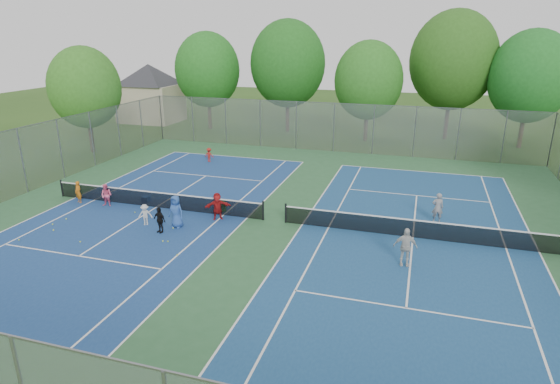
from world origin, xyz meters
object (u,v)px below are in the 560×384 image
Objects in this scene: net_left at (156,200)px; ball_hopper at (222,206)px; net_right at (414,229)px; instructor at (438,208)px; ball_crate at (146,199)px.

net_left reaches higher than ball_hopper.
net_right is at bearing -2.89° from ball_hopper.
ball_hopper is at bearing 177.11° from net_right.
instructor reaches higher than net_left.
net_left is 8.11× the size of instructor.
ball_crate is at bearing 178.51° from ball_hopper.
ball_crate is 4.90m from ball_hopper.
instructor is (15.08, 2.43, 0.34)m from net_left.
net_left reaches higher than ball_crate.
instructor is (11.26, 1.91, 0.49)m from ball_hopper.
net_left is at bearing 2.15° from instructor.
instructor is at bearing 9.65° from ball_hopper.
ball_hopper is (-10.18, 0.51, -0.16)m from net_right.
net_left is 1.00× the size of net_right.
net_right is at bearing -2.43° from ball_crate.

